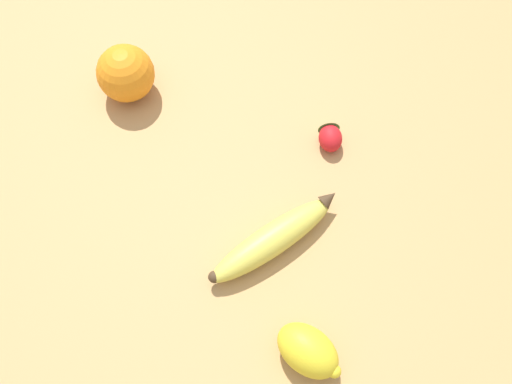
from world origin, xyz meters
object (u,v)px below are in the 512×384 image
at_px(banana, 275,236).
at_px(lemon, 308,351).
at_px(orange, 126,73).
at_px(strawberry, 330,136).

bearing_deg(banana, lemon, -111.76).
xyz_separation_m(orange, lemon, (0.24, 0.41, -0.02)).
bearing_deg(banana, orange, 95.29).
bearing_deg(orange, banana, 68.02).
bearing_deg(strawberry, lemon, 166.58).
distance_m(orange, strawberry, 0.32).
bearing_deg(strawberry, banana, 147.32).
relative_size(banana, lemon, 2.12).
relative_size(banana, strawberry, 3.45).
height_order(orange, strawberry, orange).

